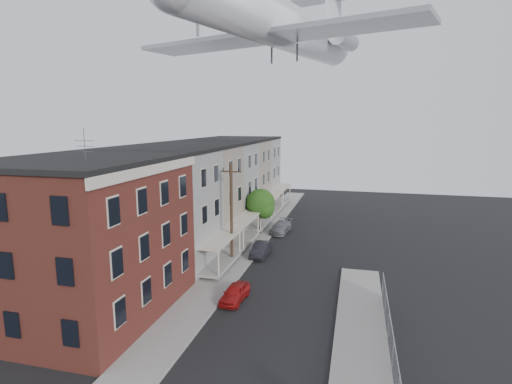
% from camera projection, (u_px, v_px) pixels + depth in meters
% --- Properties ---
extents(sidewalk_left, '(3.00, 62.00, 0.12)m').
position_uv_depth(sidewalk_left, '(251.00, 244.00, 41.30)').
color(sidewalk_left, gray).
rests_on(sidewalk_left, ground).
extents(sidewalk_right, '(3.00, 26.00, 0.12)m').
position_uv_depth(sidewalk_right, '(361.00, 356.00, 21.45)').
color(sidewalk_right, gray).
rests_on(sidewalk_right, ground).
extents(curb_left, '(0.15, 62.00, 0.14)m').
position_uv_depth(curb_left, '(264.00, 245.00, 40.95)').
color(curb_left, gray).
rests_on(curb_left, ground).
extents(curb_right, '(0.15, 26.00, 0.14)m').
position_uv_depth(curb_right, '(334.00, 352.00, 21.80)').
color(curb_right, gray).
rests_on(curb_right, ground).
extents(corner_building, '(10.31, 12.30, 12.15)m').
position_uv_depth(corner_building, '(85.00, 237.00, 25.77)').
color(corner_building, '#361911').
rests_on(corner_building, ground).
extents(row_house_a, '(11.98, 7.00, 10.30)m').
position_uv_depth(row_house_a, '(157.00, 207.00, 34.84)').
color(row_house_a, slate).
rests_on(row_house_a, ground).
extents(row_house_b, '(11.98, 7.00, 10.30)m').
position_uv_depth(row_house_b, '(189.00, 194.00, 41.52)').
color(row_house_b, gray).
rests_on(row_house_b, ground).
extents(row_house_c, '(11.98, 7.00, 10.30)m').
position_uv_depth(row_house_c, '(213.00, 184.00, 48.20)').
color(row_house_c, slate).
rests_on(row_house_c, ground).
extents(row_house_d, '(11.98, 7.00, 10.30)m').
position_uv_depth(row_house_d, '(231.00, 176.00, 54.89)').
color(row_house_d, gray).
rests_on(row_house_d, ground).
extents(row_house_e, '(11.98, 7.00, 10.30)m').
position_uv_depth(row_house_e, '(244.00, 171.00, 61.57)').
color(row_house_e, slate).
rests_on(row_house_e, ground).
extents(chainlink_fence, '(0.06, 18.06, 1.90)m').
position_uv_depth(chainlink_fence, '(393.00, 354.00, 19.97)').
color(chainlink_fence, gray).
rests_on(chainlink_fence, ground).
extents(utility_pole, '(1.80, 0.26, 9.00)m').
position_uv_depth(utility_pole, '(231.00, 213.00, 34.80)').
color(utility_pole, black).
rests_on(utility_pole, ground).
extents(street_tree, '(3.22, 3.20, 5.20)m').
position_uv_depth(street_tree, '(262.00, 204.00, 44.41)').
color(street_tree, black).
rests_on(street_tree, ground).
extents(car_near, '(1.64, 3.54, 1.18)m').
position_uv_depth(car_near, '(235.00, 293.00, 28.13)').
color(car_near, '#A81615').
rests_on(car_near, ground).
extents(car_mid, '(1.44, 3.91, 1.28)m').
position_uv_depth(car_mid, '(261.00, 249.00, 37.68)').
color(car_mid, black).
rests_on(car_mid, ground).
extents(car_far, '(2.19, 4.56, 1.28)m').
position_uv_depth(car_far, '(281.00, 227.00, 45.59)').
color(car_far, slate).
rests_on(car_far, ground).
extents(airplane, '(25.24, 28.88, 8.37)m').
position_uv_depth(airplane, '(282.00, 28.00, 34.05)').
color(airplane, white).
rests_on(airplane, ground).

